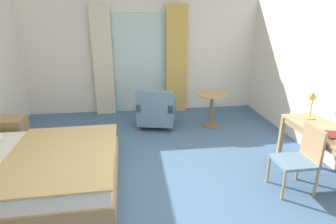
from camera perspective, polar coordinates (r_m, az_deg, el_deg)
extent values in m
cube|color=#426084|center=(3.85, -2.52, -15.96)|extent=(6.04, 7.17, 0.10)
cube|color=silver|center=(6.53, -5.31, 11.44)|extent=(5.64, 0.12, 2.58)
cube|color=silver|center=(6.47, -5.84, 9.97)|extent=(1.24, 0.02, 2.27)
cube|color=beige|center=(6.39, -13.54, 10.28)|extent=(0.44, 0.10, 2.46)
cube|color=tan|center=(6.43, 1.81, 10.86)|extent=(0.49, 0.10, 2.46)
cube|color=tan|center=(4.12, -25.60, -12.55)|extent=(2.13, 1.92, 0.26)
cube|color=white|center=(4.01, -26.08, -9.74)|extent=(2.07, 1.87, 0.20)
cube|color=tan|center=(3.86, -21.42, -8.20)|extent=(1.42, 1.89, 0.03)
cube|color=tan|center=(5.49, -30.25, -3.77)|extent=(0.51, 0.43, 0.54)
cube|color=#8F704E|center=(5.26, -31.31, -3.61)|extent=(0.43, 0.01, 0.13)
cube|color=tan|center=(4.13, 31.29, -3.99)|extent=(0.55, 1.54, 0.04)
cube|color=tan|center=(4.15, 31.15, -4.73)|extent=(0.51, 1.46, 0.08)
cube|color=tan|center=(4.94, 27.52, -4.54)|extent=(0.06, 0.06, 0.72)
cube|color=tan|center=(4.69, 22.70, -5.06)|extent=(0.06, 0.06, 0.72)
cube|color=slate|center=(3.91, 24.99, -9.43)|extent=(0.48, 0.43, 0.04)
cube|color=tan|center=(3.92, 28.22, -5.82)|extent=(0.04, 0.41, 0.45)
cylinder|color=tan|center=(4.04, 20.43, -11.27)|extent=(0.04, 0.04, 0.39)
cylinder|color=tan|center=(3.76, 23.20, -14.11)|extent=(0.04, 0.04, 0.39)
cylinder|color=tan|center=(4.26, 25.72, -10.43)|extent=(0.04, 0.04, 0.39)
cylinder|color=tan|center=(3.99, 28.75, -13.00)|extent=(0.04, 0.04, 0.39)
cylinder|color=tan|center=(4.53, 27.67, -1.11)|extent=(0.14, 0.14, 0.02)
cylinder|color=tan|center=(4.49, 27.96, 0.70)|extent=(0.02, 0.02, 0.29)
cone|color=tan|center=(4.56, 28.22, 3.24)|extent=(0.17, 0.16, 0.18)
cube|color=slate|center=(5.65, -2.31, -0.55)|extent=(0.87, 0.85, 0.31)
cube|color=slate|center=(5.27, -2.83, 2.17)|extent=(0.73, 0.29, 0.43)
cube|color=slate|center=(5.54, 0.86, 1.61)|extent=(0.26, 0.70, 0.16)
cube|color=slate|center=(5.63, -5.48, 1.82)|extent=(0.26, 0.70, 0.16)
cylinder|color=#4C3D2D|center=(5.96, 1.01, -1.57)|extent=(0.04, 0.04, 0.10)
cylinder|color=#4C3D2D|center=(6.04, -4.71, -1.34)|extent=(0.04, 0.04, 0.10)
cylinder|color=#4C3D2D|center=(5.43, 0.43, -3.73)|extent=(0.04, 0.04, 0.10)
cylinder|color=#4C3D2D|center=(5.52, -5.84, -3.43)|extent=(0.04, 0.04, 0.10)
cylinder|color=tan|center=(5.60, 9.36, 3.71)|extent=(0.63, 0.63, 0.03)
cylinder|color=brown|center=(5.70, 9.17, 0.28)|extent=(0.07, 0.07, 0.68)
cylinder|color=brown|center=(5.81, 9.00, -2.77)|extent=(0.35, 0.35, 0.02)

